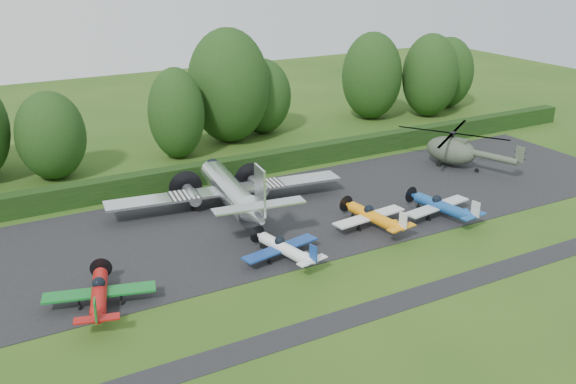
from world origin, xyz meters
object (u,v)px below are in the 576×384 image
light_plane_orange (373,216)px  sign_board (462,129)px  light_plane_red (99,294)px  transport_plane (232,191)px  helicopter (452,148)px  light_plane_white (284,248)px  light_plane_blue (442,206)px

light_plane_orange → sign_board: 29.60m
light_plane_red → transport_plane: bearing=22.0°
light_plane_orange → helicopter: size_ratio=0.53×
light_plane_red → light_plane_white: size_ratio=1.10×
transport_plane → light_plane_white: size_ratio=3.14×
light_plane_blue → sign_board: light_plane_blue is taller
light_plane_white → light_plane_orange: 9.15m
transport_plane → light_plane_white: (-0.47, -10.36, -0.86)m
transport_plane → helicopter: bearing=-6.9°
transport_plane → sign_board: bearing=5.5°
transport_plane → sign_board: transport_plane is taller
light_plane_blue → light_plane_orange: bearing=179.5°
light_plane_orange → sign_board: size_ratio=2.40×
transport_plane → light_plane_blue: bearing=-40.6°
light_plane_red → helicopter: 40.27m
transport_plane → light_plane_red: (-13.90, -10.59, -0.76)m
sign_board → light_plane_orange: bearing=-139.1°
light_plane_white → light_plane_orange: (9.03, 1.52, 0.06)m
transport_plane → light_plane_orange: size_ratio=2.95×
transport_plane → light_plane_white: 10.41m
light_plane_blue → sign_board: (18.40, 17.27, 0.03)m
light_plane_white → light_plane_orange: size_ratio=0.94×
light_plane_red → light_plane_blue: 28.81m
transport_plane → light_plane_blue: transport_plane is taller
light_plane_red → light_plane_white: (13.44, 0.23, -0.10)m
light_plane_blue → light_plane_white: bearing=-169.5°
transport_plane → helicopter: transport_plane is taller
helicopter → light_plane_red: bearing=-145.4°
light_plane_blue → helicopter: helicopter is taller
transport_plane → light_plane_blue: (14.90, -9.86, -0.79)m
light_plane_blue → helicopter: 14.15m
helicopter → transport_plane: bearing=-160.6°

